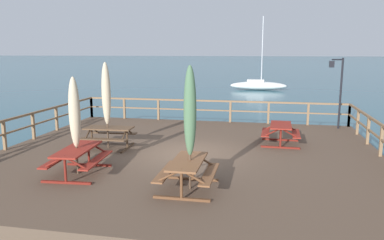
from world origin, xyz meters
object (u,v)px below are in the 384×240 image
object	(u,v)px
picnic_table_back_left	(281,130)
sailboat_distant	(258,85)
patio_umbrella_short_front	(190,112)
lamp_post_hooked	(338,82)
picnic_table_back_right	(188,168)
patio_umbrella_tall_mid_left	(75,113)
picnic_table_mid_right	(109,133)
picnic_table_front_right	(78,155)
patio_umbrella_tall_front	(106,94)

from	to	relation	value
picnic_table_back_left	sailboat_distant	xyz separation A→B (m)	(-1.49, 26.89, -0.69)
patio_umbrella_short_front	lamp_post_hooked	world-z (taller)	lamp_post_hooked
picnic_table_back_left	lamp_post_hooked	world-z (taller)	lamp_post_hooked
picnic_table_back_left	lamp_post_hooked	bearing A→B (deg)	53.98
picnic_table_back_left	lamp_post_hooked	distance (m)	4.56
picnic_table_back_right	patio_umbrella_tall_mid_left	xyz separation A→B (m)	(-3.37, 0.60, 1.23)
picnic_table_mid_right	patio_umbrella_tall_mid_left	bearing A→B (deg)	-84.20
patio_umbrella_short_front	lamp_post_hooked	xyz separation A→B (m)	(4.95, 8.77, 0.10)
patio_umbrella_tall_mid_left	sailboat_distant	world-z (taller)	sailboat_distant
patio_umbrella_short_front	patio_umbrella_tall_mid_left	world-z (taller)	patio_umbrella_short_front
picnic_table_back_right	sailboat_distant	distance (m)	32.24
patio_umbrella_short_front	patio_umbrella_tall_mid_left	xyz separation A→B (m)	(-3.43, 0.57, -0.23)
patio_umbrella_short_front	sailboat_distant	xyz separation A→B (m)	(0.93, 32.19, -2.15)
picnic_table_back_right	patio_umbrella_short_front	world-z (taller)	patio_umbrella_short_front
picnic_table_mid_right	picnic_table_back_right	bearing A→B (deg)	-44.13
picnic_table_back_right	patio_umbrella_tall_mid_left	world-z (taller)	patio_umbrella_tall_mid_left
picnic_table_back_right	picnic_table_front_right	world-z (taller)	same
patio_umbrella_short_front	sailboat_distant	bearing A→B (deg)	88.35
patio_umbrella_short_front	lamp_post_hooked	distance (m)	10.07
sailboat_distant	lamp_post_hooked	bearing A→B (deg)	-80.27
picnic_table_back_right	lamp_post_hooked	world-z (taller)	lamp_post_hooked
patio_umbrella_tall_mid_left	lamp_post_hooked	distance (m)	11.73
patio_umbrella_tall_front	patio_umbrella_tall_mid_left	bearing A→B (deg)	-83.37
patio_umbrella_tall_mid_left	picnic_table_back_right	bearing A→B (deg)	-10.02
patio_umbrella_tall_mid_left	lamp_post_hooked	xyz separation A→B (m)	(8.37, 8.20, 0.33)
picnic_table_back_left	lamp_post_hooked	size ratio (longest dim) A/B	0.51
patio_umbrella_short_front	sailboat_distant	world-z (taller)	sailboat_distant
picnic_table_mid_right	patio_umbrella_short_front	xyz separation A→B (m)	(3.73, -3.54, 1.46)
picnic_table_back_right	picnic_table_front_right	xyz separation A→B (m)	(-3.34, 0.57, 0.00)
patio_umbrella_tall_front	sailboat_distant	xyz separation A→B (m)	(4.70, 28.69, -2.12)
lamp_post_hooked	sailboat_distant	size ratio (longest dim) A/B	0.41
patio_umbrella_short_front	patio_umbrella_tall_mid_left	bearing A→B (deg)	170.62
picnic_table_back_right	picnic_table_mid_right	size ratio (longest dim) A/B	1.03
picnic_table_back_right	patio_umbrella_tall_front	bearing A→B (deg)	136.44
picnic_table_mid_right	sailboat_distant	bearing A→B (deg)	80.76
picnic_table_back_right	patio_umbrella_short_front	size ratio (longest dim) A/B	0.58
picnic_table_front_right	patio_umbrella_short_front	size ratio (longest dim) A/B	0.65
patio_umbrella_tall_front	patio_umbrella_tall_mid_left	world-z (taller)	patio_umbrella_tall_front
picnic_table_back_left	patio_umbrella_tall_mid_left	xyz separation A→B (m)	(-5.85, -4.74, 1.23)
picnic_table_front_right	picnic_table_back_left	bearing A→B (deg)	39.28
patio_umbrella_short_front	patio_umbrella_tall_front	xyz separation A→B (m)	(-3.77, 3.50, -0.03)
patio_umbrella_tall_front	sailboat_distant	size ratio (longest dim) A/B	0.40
picnic_table_back_left	picnic_table_mid_right	bearing A→B (deg)	-163.98
patio_umbrella_short_front	picnic_table_mid_right	bearing A→B (deg)	136.54
patio_umbrella_short_front	patio_umbrella_tall_front	size ratio (longest dim) A/B	1.02
picnic_table_mid_right	lamp_post_hooked	xyz separation A→B (m)	(8.68, 5.23, 1.56)
picnic_table_back_right	picnic_table_front_right	bearing A→B (deg)	170.30
patio_umbrella_tall_front	lamp_post_hooked	world-z (taller)	lamp_post_hooked
picnic_table_back_right	picnic_table_back_left	bearing A→B (deg)	65.07
picnic_table_front_right	lamp_post_hooked	world-z (taller)	lamp_post_hooked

